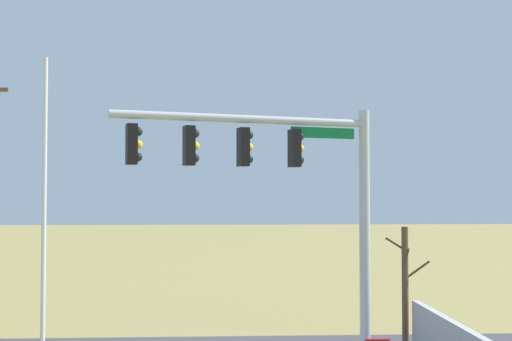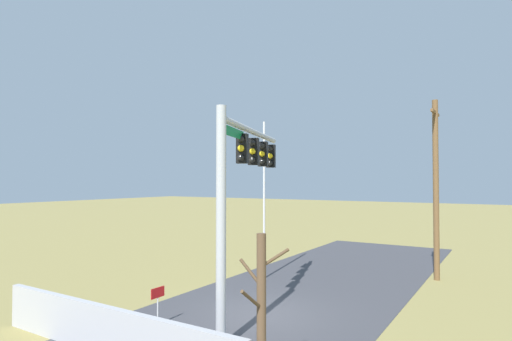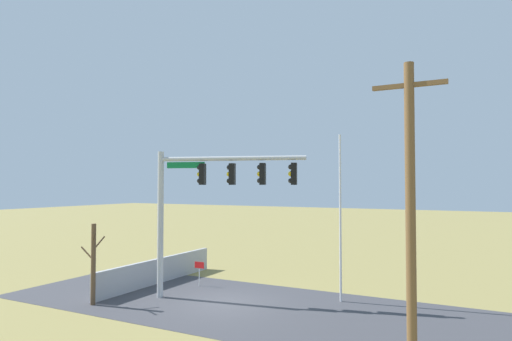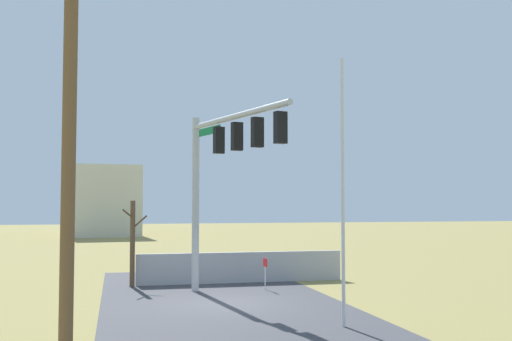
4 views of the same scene
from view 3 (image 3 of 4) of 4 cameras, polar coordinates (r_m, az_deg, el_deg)
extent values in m
plane|color=olive|center=(19.97, -4.20, -16.76)|extent=(160.00, 160.00, 0.00)
cube|color=#3D3D42|center=(18.27, 7.10, -18.15)|extent=(28.00, 8.00, 0.01)
cube|color=#B7B5AD|center=(21.92, -14.45, -15.35)|extent=(6.00, 6.00, 0.01)
cube|color=#A8A8AD|center=(24.06, -12.58, -12.60)|extent=(0.20, 8.80, 1.28)
cylinder|color=#B2B5BA|center=(20.74, -12.30, -6.82)|extent=(0.28, 0.28, 6.66)
cylinder|color=#B2B5BA|center=(19.64, -3.22, 1.57)|extent=(6.46, 2.11, 0.20)
cube|color=#0F7238|center=(20.25, -9.11, 0.69)|extent=(1.73, 0.55, 0.28)
cube|color=black|center=(19.97, -6.95, -0.49)|extent=(0.33, 0.41, 0.96)
sphere|color=black|center=(20.03, -7.36, 0.37)|extent=(0.22, 0.22, 0.22)
sphere|color=yellow|center=(20.02, -7.36, -0.49)|extent=(0.22, 0.22, 0.22)
sphere|color=black|center=(20.01, -7.36, -1.35)|extent=(0.22, 0.22, 0.22)
cube|color=black|center=(19.60, -3.10, -0.47)|extent=(0.33, 0.41, 0.96)
sphere|color=black|center=(19.64, -3.53, 0.40)|extent=(0.22, 0.22, 0.22)
sphere|color=yellow|center=(19.63, -3.53, -0.47)|extent=(0.22, 0.22, 0.22)
sphere|color=black|center=(19.63, -3.53, -1.35)|extent=(0.22, 0.22, 0.22)
cube|color=black|center=(19.31, 0.88, -0.45)|extent=(0.33, 0.41, 0.96)
sphere|color=black|center=(19.35, 0.44, 0.44)|extent=(0.22, 0.22, 0.22)
sphere|color=yellow|center=(19.34, 0.44, -0.45)|extent=(0.22, 0.22, 0.22)
sphere|color=black|center=(19.33, 0.44, -1.34)|extent=(0.22, 0.22, 0.22)
cube|color=black|center=(19.12, 4.96, -0.43)|extent=(0.33, 0.41, 0.96)
sphere|color=black|center=(19.15, 4.51, 0.47)|extent=(0.22, 0.22, 0.22)
sphere|color=yellow|center=(19.14, 4.51, -0.43)|extent=(0.22, 0.22, 0.22)
sphere|color=black|center=(19.13, 4.51, -1.33)|extent=(0.22, 0.22, 0.22)
cylinder|color=silver|center=(19.85, 10.89, -6.02)|extent=(0.10, 0.10, 7.37)
cylinder|color=brown|center=(12.20, 19.43, -6.23)|extent=(0.26, 0.26, 8.35)
cube|color=brown|center=(12.45, 19.24, 10.41)|extent=(1.90, 0.12, 0.12)
cylinder|color=brown|center=(20.45, -20.36, -11.33)|extent=(0.20, 0.20, 3.46)
cylinder|color=brown|center=(20.66, -21.04, -10.02)|extent=(0.78, 0.07, 0.57)
cylinder|color=brown|center=(19.98, -20.28, -8.07)|extent=(0.54, 0.47, 0.39)
cylinder|color=brown|center=(20.50, -19.70, -8.85)|extent=(0.12, 0.61, 0.55)
cylinder|color=silver|center=(23.10, -7.37, -13.56)|extent=(0.04, 0.04, 0.90)
cube|color=red|center=(22.98, -7.37, -12.07)|extent=(0.56, 0.02, 0.32)
camera|label=1|loc=(34.63, 11.59, -3.00)|focal=46.57mm
camera|label=2|loc=(24.16, -40.41, -2.78)|focal=28.92mm
camera|label=4|loc=(16.33, 65.06, -7.00)|focal=42.17mm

